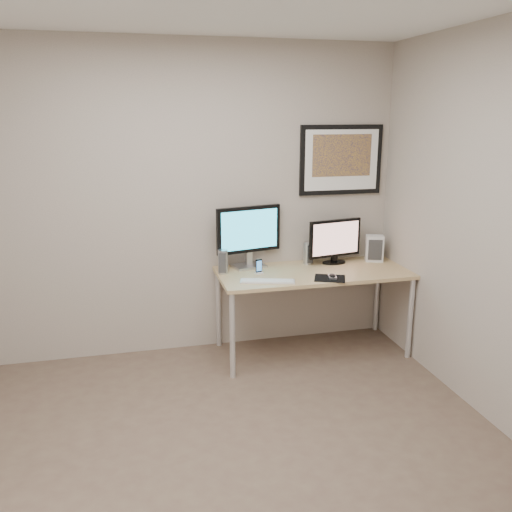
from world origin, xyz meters
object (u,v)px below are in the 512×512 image
Objects in this scene: desk at (313,278)px; monitor_tv at (335,240)px; framed_art at (341,160)px; fan_unit at (374,248)px; phone_dock at (259,267)px; speaker_right at (308,253)px; monitor_large at (249,234)px; keyboard at (268,281)px; speaker_left at (223,262)px.

monitor_tv is at bearing 34.55° from desk.
fan_unit is (0.29, -0.16, -0.78)m from framed_art.
desk is 6.88× the size of fan_unit.
fan_unit reaches higher than phone_dock.
speaker_right is 0.61m from fan_unit.
framed_art is at bearing 170.22° from fan_unit.
framed_art reaches higher than fan_unit.
framed_art is at bearing -6.93° from monitor_large.
keyboard is (0.05, -0.45, -0.29)m from monitor_large.
phone_dock is 0.54× the size of fan_unit.
phone_dock is 0.24m from keyboard.
keyboard reaches higher than desk.
framed_art reaches higher than phone_dock.
monitor_large reaches higher than speaker_right.
fan_unit is at bearing 35.11° from keyboard.
speaker_right reaches higher than phone_dock.
fan_unit is (1.10, 0.14, 0.05)m from phone_dock.
speaker_left is 1.05× the size of speaker_right.
speaker_left is 1.60× the size of phone_dock.
phone_dock is (-0.46, 0.03, 0.13)m from desk.
speaker_right is 0.45× the size of keyboard.
fan_unit is (0.61, -0.05, 0.02)m from speaker_right.
fan_unit is (1.14, -0.07, -0.18)m from monitor_large.
monitor_tv is at bearing 44.20° from keyboard.
framed_art is 1.50× the size of monitor_tv.
framed_art is at bearing 49.70° from keyboard.
speaker_right is (-0.23, 0.05, -0.11)m from monitor_tv.
fan_unit reaches higher than desk.
speaker_right is at bearing 57.83° from keyboard.
speaker_right reaches higher than desk.
keyboard is (-0.48, -0.43, -0.09)m from speaker_right.
speaker_left reaches higher than phone_dock.
keyboard is (0.01, -0.23, -0.06)m from phone_dock.
speaker_left is at bearing -158.53° from fan_unit.
desk is 0.42m from monitor_tv.
framed_art is 3.23× the size of fan_unit.
phone_dock is (0.04, -0.21, -0.23)m from monitor_large.
speaker_right is at bearing -14.90° from monitor_large.
fan_unit is at bearing 19.42° from speaker_left.
monitor_large is at bearing 86.48° from phone_dock.
desk is 0.78m from speaker_left.
monitor_large reaches higher than fan_unit.
monitor_tv is at bearing -120.81° from framed_art.
monitor_large is at bearing -174.19° from framed_art.
phone_dock is at bearing -153.65° from fan_unit.
keyboard is (0.30, -0.31, -0.09)m from speaker_left.
framed_art is 1.75× the size of keyboard.
speaker_right is 0.83× the size of fan_unit.
phone_dock is (0.29, -0.08, -0.04)m from speaker_left.
phone_dock reaches higher than desk.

